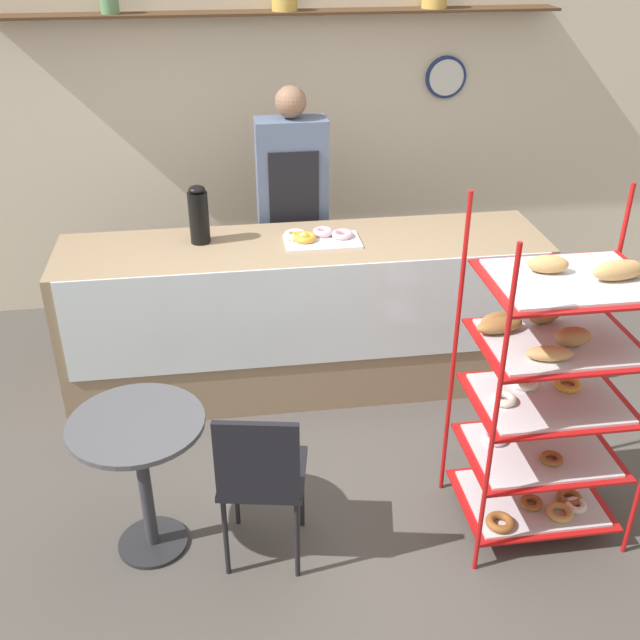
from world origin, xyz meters
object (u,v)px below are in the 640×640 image
object	(u,v)px
pastry_rack	(549,389)
cafe_chair	(261,473)
cafe_table	(141,456)
donut_tray_counter	(316,237)
coffee_carafe	(199,215)
person_worker	(293,212)

from	to	relation	value
pastry_rack	cafe_chair	size ratio (longest dim) A/B	1.89
cafe_table	donut_tray_counter	distance (m)	1.71
cafe_table	coffee_carafe	xyz separation A→B (m)	(0.31, 1.40, 0.60)
coffee_carafe	donut_tray_counter	world-z (taller)	coffee_carafe
pastry_rack	donut_tray_counter	size ratio (longest dim) A/B	3.71
pastry_rack	person_worker	size ratio (longest dim) A/B	0.93
coffee_carafe	donut_tray_counter	xyz separation A→B (m)	(0.67, -0.07, -0.15)
person_worker	coffee_carafe	world-z (taller)	person_worker
person_worker	coffee_carafe	bearing A→B (deg)	-143.63
donut_tray_counter	pastry_rack	bearing A→B (deg)	-57.95
pastry_rack	cafe_table	size ratio (longest dim) A/B	2.24
cafe_table	cafe_chair	size ratio (longest dim) A/B	0.84
cafe_chair	person_worker	bearing A→B (deg)	-89.75
cafe_table	donut_tray_counter	world-z (taller)	donut_tray_counter
pastry_rack	cafe_chair	bearing A→B (deg)	-175.63
person_worker	donut_tray_counter	bearing A→B (deg)	-80.86
donut_tray_counter	coffee_carafe	bearing A→B (deg)	173.84
donut_tray_counter	cafe_table	bearing A→B (deg)	-126.46
person_worker	pastry_rack	bearing A→B (deg)	-63.31
cafe_table	cafe_chair	xyz separation A→B (m)	(0.53, -0.19, -0.01)
pastry_rack	person_worker	world-z (taller)	person_worker
cafe_table	coffee_carafe	world-z (taller)	coffee_carafe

